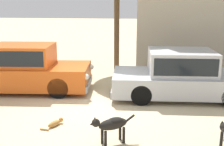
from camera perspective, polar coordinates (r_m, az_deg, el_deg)
The scene contains 5 objects.
ground_plane at distance 8.36m, azimuth -3.84°, elevation -6.22°, with size 80.00×80.00×0.00m, color #CCB78E.
parked_sedan_nearest at distance 9.84m, azimuth -17.12°, elevation 0.90°, with size 4.46×1.98×1.54m.
parked_sedan_second at distance 9.03m, azimuth 13.71°, elevation -0.26°, with size 4.44×2.02×1.46m.
stray_dog_spotted at distance 6.00m, azimuth -0.06°, elevation -10.22°, with size 0.92×0.60×0.65m.
stray_cat at distance 7.08m, azimuth -11.32°, elevation -9.80°, with size 0.44×0.53×0.16m.
Camera 1 is at (1.42, -7.70, 2.93)m, focal length 45.68 mm.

